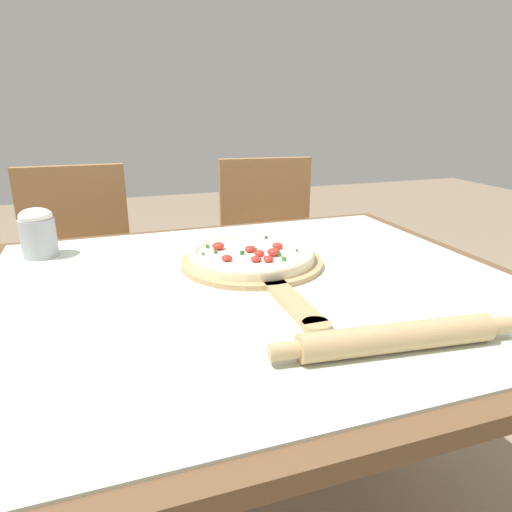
{
  "coord_description": "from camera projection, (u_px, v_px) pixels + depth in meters",
  "views": [
    {
      "loc": [
        -0.29,
        -0.85,
        1.11
      ],
      "look_at": [
        0.03,
        0.08,
        0.78
      ],
      "focal_mm": 32.0,
      "sensor_mm": 36.0,
      "label": 1
    }
  ],
  "objects": [
    {
      "name": "dining_table",
      "position": [
        256.0,
        330.0,
        1.0
      ],
      "size": [
        1.17,
        1.01,
        0.74
      ],
      "color": "brown",
      "rests_on": "ground_plane"
    },
    {
      "name": "towel_cloth",
      "position": [
        256.0,
        283.0,
        0.96
      ],
      "size": [
        1.09,
        0.93,
        0.0
      ],
      "color": "silver",
      "rests_on": "dining_table"
    },
    {
      "name": "pizza_peel",
      "position": [
        255.0,
        265.0,
        1.05
      ],
      "size": [
        0.33,
        0.53,
        0.01
      ],
      "color": "tan",
      "rests_on": "towel_cloth"
    },
    {
      "name": "pizza",
      "position": [
        252.0,
        254.0,
        1.06
      ],
      "size": [
        0.29,
        0.29,
        0.04
      ],
      "color": "beige",
      "rests_on": "pizza_peel"
    },
    {
      "name": "rolling_pin",
      "position": [
        397.0,
        337.0,
        0.69
      ],
      "size": [
        0.4,
        0.08,
        0.04
      ],
      "rotation": [
        0.0,
        0.0,
        -0.1
      ],
      "color": "tan",
      "rests_on": "towel_cloth"
    },
    {
      "name": "chair_left",
      "position": [
        80.0,
        273.0,
        1.66
      ],
      "size": [
        0.4,
        0.4,
        0.9
      ],
      "rotation": [
        0.0,
        0.0,
        -0.01
      ],
      "color": "#A37547",
      "rests_on": "ground_plane"
    },
    {
      "name": "chair_right",
      "position": [
        270.0,
        253.0,
        1.88
      ],
      "size": [
        0.44,
        0.44,
        0.9
      ],
      "rotation": [
        0.0,
        0.0,
        -0.12
      ],
      "color": "#A37547",
      "rests_on": "ground_plane"
    },
    {
      "name": "flour_cup",
      "position": [
        38.0,
        232.0,
        1.11
      ],
      "size": [
        0.08,
        0.08,
        0.12
      ],
      "color": "#B2B7BC",
      "rests_on": "towel_cloth"
    }
  ]
}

